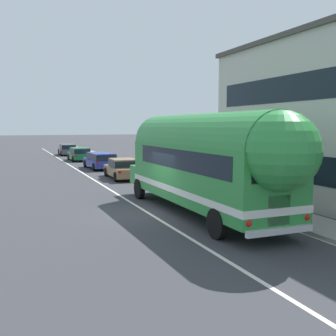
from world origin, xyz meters
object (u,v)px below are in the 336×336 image
object	(u,v)px
car_second	(100,160)
car_third	(79,153)
car_lead	(123,168)
car_fourth	(67,149)
painted_bus	(207,160)

from	to	relation	value
car_second	car_third	xyz separation A→B (m)	(-0.29, 8.78, -0.02)
car_lead	car_second	world-z (taller)	same
car_lead	car_second	distance (m)	6.72
car_third	car_fourth	distance (m)	8.69
car_second	car_fourth	bearing A→B (deg)	90.94
painted_bus	car_fourth	xyz separation A→B (m)	(-0.26, 36.97, -1.52)
painted_bus	car_fourth	bearing A→B (deg)	90.40
car_second	car_third	bearing A→B (deg)	91.86
car_second	car_fourth	distance (m)	17.47
painted_bus	car_lead	xyz separation A→B (m)	(0.15, 12.78, -1.56)
car_second	car_fourth	xyz separation A→B (m)	(-0.29, 17.47, -0.01)
car_lead	car_second	xyz separation A→B (m)	(-0.12, 6.72, 0.06)
car_lead	painted_bus	bearing A→B (deg)	-90.67
car_third	car_second	bearing A→B (deg)	-88.14
painted_bus	car_lead	world-z (taller)	painted_bus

